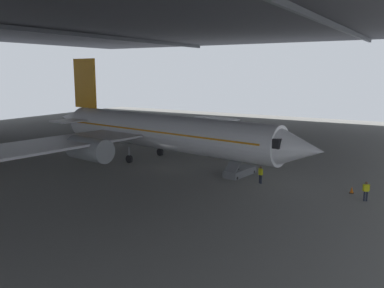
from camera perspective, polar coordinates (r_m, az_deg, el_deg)
ground_plane at (r=44.64m, az=-2.69°, el=-3.10°), size 110.00×110.00×0.00m
hangar_structure at (r=52.84m, az=-16.09°, el=17.64°), size 121.00×99.00×18.10m
airplane_main at (r=46.19m, az=-4.73°, el=1.78°), size 37.04×38.08×11.85m
boarding_stairs at (r=40.85m, az=6.77°, el=-3.35°), size 4.43×2.00×4.74m
crew_worker_near_nose at (r=35.38m, az=23.23°, el=-5.96°), size 0.34×0.52×1.62m
crew_worker_by_stairs at (r=38.06m, az=9.60°, el=-4.14°), size 0.34×0.51×1.63m
traffic_cone_orange at (r=37.34m, az=21.51°, el=-6.02°), size 0.36×0.36×0.60m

